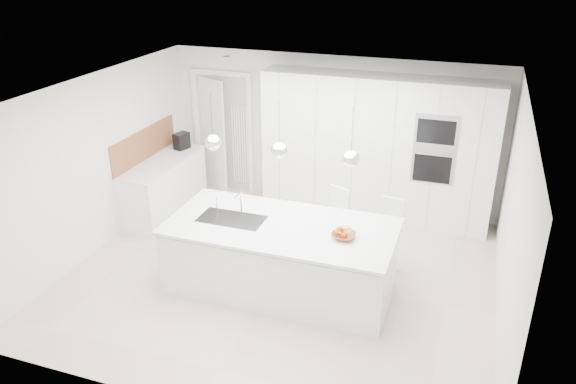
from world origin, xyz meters
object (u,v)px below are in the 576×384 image
(island_base, at_px, (280,260))
(espresso_machine, at_px, (182,141))
(bar_stool_right, at_px, (390,236))
(fruit_bowl, at_px, (343,236))
(bar_stool_left, at_px, (336,226))

(island_base, xyz_separation_m, espresso_machine, (-2.53, 2.14, 0.61))
(bar_stool_right, bearing_deg, fruit_bowl, -108.03)
(island_base, bearing_deg, bar_stool_right, 37.22)
(bar_stool_left, bearing_deg, espresso_machine, -177.73)
(bar_stool_left, relative_size, bar_stool_right, 1.04)
(espresso_machine, height_order, bar_stool_right, espresso_machine)
(island_base, xyz_separation_m, bar_stool_left, (0.49, 0.93, 0.09))
(island_base, distance_m, bar_stool_right, 1.54)
(island_base, height_order, bar_stool_left, bar_stool_left)
(bar_stool_left, bearing_deg, fruit_bowl, -47.46)
(fruit_bowl, height_order, espresso_machine, espresso_machine)
(island_base, bearing_deg, bar_stool_left, 62.39)
(fruit_bowl, height_order, bar_stool_left, bar_stool_left)
(bar_stool_left, bearing_deg, island_base, -93.59)
(espresso_machine, xyz_separation_m, bar_stool_right, (3.76, -1.21, -0.53))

